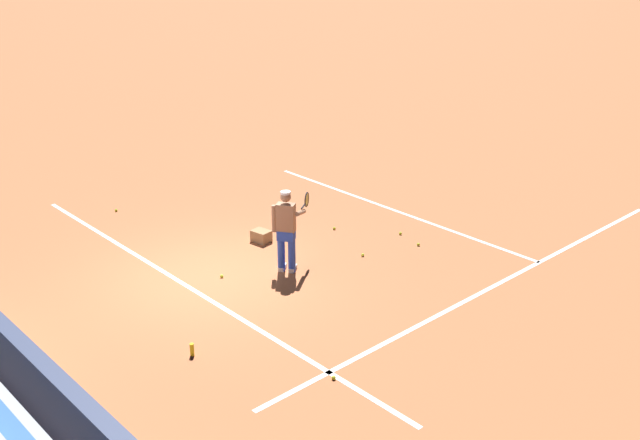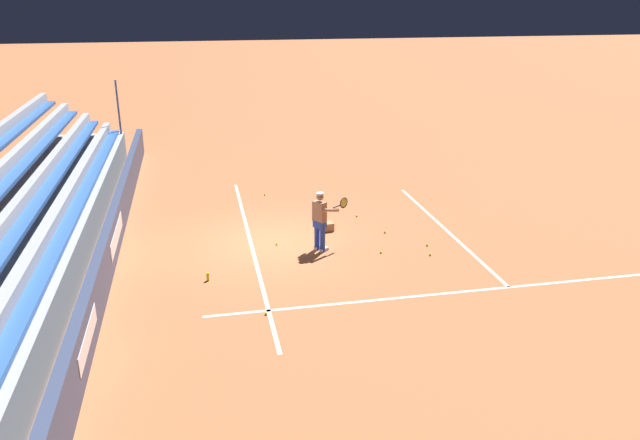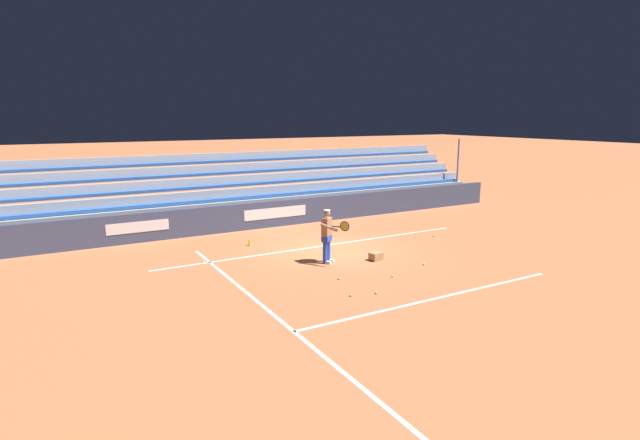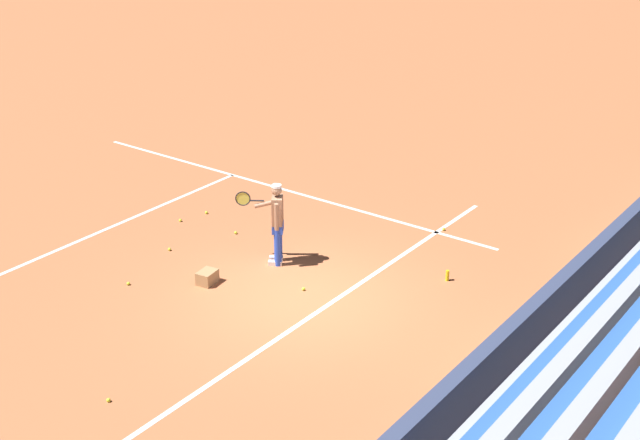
{
  "view_description": "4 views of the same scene",
  "coord_description": "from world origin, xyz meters",
  "px_view_note": "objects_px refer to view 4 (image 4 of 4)",
  "views": [
    {
      "loc": [
        11.4,
        -7.38,
        6.66
      ],
      "look_at": [
        1.32,
        1.87,
        1.12
      ],
      "focal_mm": 42.0,
      "sensor_mm": 36.0,
      "label": 1
    },
    {
      "loc": [
        16.83,
        -1.88,
        6.91
      ],
      "look_at": [
        1.06,
        1.33,
        0.99
      ],
      "focal_mm": 35.0,
      "sensor_mm": 36.0,
      "label": 2
    },
    {
      "loc": [
        8.59,
        14.56,
        4.6
      ],
      "look_at": [
        1.22,
        1.55,
        1.46
      ],
      "focal_mm": 28.0,
      "sensor_mm": 36.0,
      "label": 3
    },
    {
      "loc": [
        -11.8,
        -9.06,
        8.15
      ],
      "look_at": [
        0.73,
        0.2,
        1.31
      ],
      "focal_mm": 50.0,
      "sensor_mm": 36.0,
      "label": 4
    }
  ],
  "objects_px": {
    "tennis_ball_near_player": "(303,289)",
    "tennis_ball_midcourt": "(128,284)",
    "tennis_ball_far_left": "(206,213)",
    "tennis_ball_far_right": "(444,229)",
    "tennis_ball_toward_net": "(108,400)",
    "ball_box_cardboard": "(207,277)",
    "tennis_ball_on_baseline": "(236,233)",
    "tennis_ball_by_box": "(169,249)",
    "tennis_ball_stray_back": "(180,220)",
    "water_bottle": "(447,276)",
    "tennis_player": "(276,223)"
  },
  "relations": [
    {
      "from": "tennis_player",
      "to": "water_bottle",
      "type": "xyz_separation_m",
      "value": [
        1.37,
        -3.2,
        -0.78
      ]
    },
    {
      "from": "tennis_ball_stray_back",
      "to": "water_bottle",
      "type": "xyz_separation_m",
      "value": [
        1.06,
        -6.28,
        0.08
      ]
    },
    {
      "from": "ball_box_cardboard",
      "to": "tennis_ball_by_box",
      "type": "height_order",
      "value": "ball_box_cardboard"
    },
    {
      "from": "tennis_ball_stray_back",
      "to": "water_bottle",
      "type": "relative_size",
      "value": 0.3
    },
    {
      "from": "tennis_ball_near_player",
      "to": "tennis_ball_stray_back",
      "type": "distance_m",
      "value": 4.36
    },
    {
      "from": "tennis_ball_stray_back",
      "to": "tennis_ball_far_left",
      "type": "distance_m",
      "value": 0.7
    },
    {
      "from": "tennis_ball_near_player",
      "to": "water_bottle",
      "type": "bearing_deg",
      "value": -45.23
    },
    {
      "from": "ball_box_cardboard",
      "to": "tennis_ball_on_baseline",
      "type": "height_order",
      "value": "ball_box_cardboard"
    },
    {
      "from": "tennis_ball_far_left",
      "to": "tennis_ball_on_baseline",
      "type": "bearing_deg",
      "value": -108.85
    },
    {
      "from": "tennis_ball_far_left",
      "to": "tennis_ball_midcourt",
      "type": "bearing_deg",
      "value": -161.14
    },
    {
      "from": "tennis_ball_stray_back",
      "to": "tennis_ball_far_left",
      "type": "relative_size",
      "value": 1.0
    },
    {
      "from": "water_bottle",
      "to": "tennis_ball_near_player",
      "type": "bearing_deg",
      "value": 134.77
    },
    {
      "from": "tennis_ball_far_right",
      "to": "tennis_ball_on_baseline",
      "type": "height_order",
      "value": "same"
    },
    {
      "from": "ball_box_cardboard",
      "to": "tennis_ball_toward_net",
      "type": "relative_size",
      "value": 6.06
    },
    {
      "from": "ball_box_cardboard",
      "to": "tennis_ball_on_baseline",
      "type": "distance_m",
      "value": 2.34
    },
    {
      "from": "ball_box_cardboard",
      "to": "tennis_ball_stray_back",
      "type": "distance_m",
      "value": 3.14
    },
    {
      "from": "tennis_ball_near_player",
      "to": "tennis_ball_midcourt",
      "type": "distance_m",
      "value": 3.43
    },
    {
      "from": "tennis_ball_far_left",
      "to": "tennis_ball_far_right",
      "type": "bearing_deg",
      "value": -63.37
    },
    {
      "from": "ball_box_cardboard",
      "to": "tennis_ball_stray_back",
      "type": "height_order",
      "value": "ball_box_cardboard"
    },
    {
      "from": "ball_box_cardboard",
      "to": "water_bottle",
      "type": "height_order",
      "value": "ball_box_cardboard"
    },
    {
      "from": "tennis_ball_by_box",
      "to": "tennis_ball_midcourt",
      "type": "xyz_separation_m",
      "value": [
        -1.58,
        -0.47,
        0.0
      ]
    },
    {
      "from": "ball_box_cardboard",
      "to": "tennis_ball_far_left",
      "type": "xyz_separation_m",
      "value": [
        2.51,
        2.38,
        -0.1
      ]
    },
    {
      "from": "tennis_ball_near_player",
      "to": "ball_box_cardboard",
      "type": "bearing_deg",
      "value": 117.3
    },
    {
      "from": "tennis_ball_stray_back",
      "to": "tennis_player",
      "type": "bearing_deg",
      "value": -95.78
    },
    {
      "from": "tennis_ball_stray_back",
      "to": "water_bottle",
      "type": "height_order",
      "value": "water_bottle"
    },
    {
      "from": "tennis_ball_midcourt",
      "to": "tennis_ball_stray_back",
      "type": "relative_size",
      "value": 1.0
    },
    {
      "from": "tennis_player",
      "to": "tennis_ball_far_right",
      "type": "bearing_deg",
      "value": -29.81
    },
    {
      "from": "tennis_ball_far_right",
      "to": "tennis_ball_toward_net",
      "type": "bearing_deg",
      "value": 173.41
    },
    {
      "from": "tennis_ball_near_player",
      "to": "tennis_ball_toward_net",
      "type": "bearing_deg",
      "value": 177.35
    },
    {
      "from": "tennis_ball_by_box",
      "to": "tennis_ball_toward_net",
      "type": "xyz_separation_m",
      "value": [
        -4.43,
        -3.14,
        0.0
      ]
    },
    {
      "from": "tennis_ball_near_player",
      "to": "tennis_ball_stray_back",
      "type": "xyz_separation_m",
      "value": [
        0.95,
        4.25,
        0.0
      ]
    },
    {
      "from": "tennis_ball_on_baseline",
      "to": "tennis_ball_stray_back",
      "type": "relative_size",
      "value": 1.0
    },
    {
      "from": "tennis_player",
      "to": "ball_box_cardboard",
      "type": "relative_size",
      "value": 4.29
    },
    {
      "from": "tennis_ball_by_box",
      "to": "tennis_ball_toward_net",
      "type": "height_order",
      "value": "same"
    },
    {
      "from": "tennis_ball_by_box",
      "to": "tennis_ball_on_baseline",
      "type": "bearing_deg",
      "value": -21.05
    },
    {
      "from": "tennis_ball_by_box",
      "to": "tennis_ball_stray_back",
      "type": "distance_m",
      "value": 1.52
    },
    {
      "from": "tennis_ball_far_right",
      "to": "tennis_ball_near_player",
      "type": "relative_size",
      "value": 1.0
    },
    {
      "from": "tennis_ball_by_box",
      "to": "tennis_ball_stray_back",
      "type": "height_order",
      "value": "same"
    },
    {
      "from": "ball_box_cardboard",
      "to": "tennis_ball_far_right",
      "type": "distance_m",
      "value": 5.55
    },
    {
      "from": "tennis_ball_midcourt",
      "to": "tennis_ball_far_left",
      "type": "bearing_deg",
      "value": 18.86
    },
    {
      "from": "tennis_ball_toward_net",
      "to": "tennis_player",
      "type": "bearing_deg",
      "value": 10.12
    },
    {
      "from": "tennis_ball_far_right",
      "to": "tennis_ball_toward_net",
      "type": "distance_m",
      "value": 8.84
    },
    {
      "from": "tennis_player",
      "to": "tennis_ball_midcourt",
      "type": "bearing_deg",
      "value": 145.54
    },
    {
      "from": "tennis_ball_toward_net",
      "to": "tennis_ball_far_left",
      "type": "distance_m",
      "value": 7.42
    },
    {
      "from": "tennis_ball_toward_net",
      "to": "tennis_ball_midcourt",
      "type": "xyz_separation_m",
      "value": [
        2.84,
        2.67,
        0.0
      ]
    },
    {
      "from": "tennis_ball_toward_net",
      "to": "tennis_ball_stray_back",
      "type": "distance_m",
      "value": 6.95
    },
    {
      "from": "ball_box_cardboard",
      "to": "tennis_ball_near_player",
      "type": "relative_size",
      "value": 6.06
    },
    {
      "from": "ball_box_cardboard",
      "to": "tennis_ball_far_left",
      "type": "bearing_deg",
      "value": 43.49
    },
    {
      "from": "tennis_ball_by_box",
      "to": "ball_box_cardboard",
      "type": "bearing_deg",
      "value": -109.91
    },
    {
      "from": "tennis_ball_toward_net",
      "to": "tennis_ball_near_player",
      "type": "bearing_deg",
      "value": -2.65
    }
  ]
}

